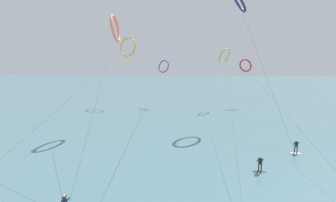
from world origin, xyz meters
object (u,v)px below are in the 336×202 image
kite_violet (164,67)px  kite_amber (128,47)px  kite_crimson (246,66)px  surfer_ivory (296,148)px  surfer_charcoal (260,165)px  kite_lime (224,56)px  kite_navy (239,2)px  kite_coral (115,28)px

kite_violet → kite_amber: size_ratio=0.96×
kite_violet → kite_crimson: bearing=37.3°
surfer_ivory → kite_violet: kite_violet is taller
surfer_charcoal → kite_lime: (-0.80, 34.80, 11.92)m
kite_amber → kite_navy: 29.63m
kite_violet → kite_lime: (14.98, -1.03, 2.54)m
kite_lime → kite_coral: (-19.26, -20.98, 3.85)m
kite_lime → surfer_ivory: bearing=50.0°
kite_violet → kite_crimson: size_ratio=0.89×
kite_amber → kite_crimson: bearing=28.0°
kite_violet → kite_navy: bearing=-12.3°
kite_violet → kite_coral: bearing=-70.8°
kite_amber → surfer_ivory: bearing=-21.5°
kite_violet → kite_lime: bearing=26.3°
kite_violet → kite_navy: (15.88, -14.56, 11.60)m
kite_violet → kite_navy: 24.47m
kite_crimson → kite_navy: 21.06m
surfer_ivory → kite_coral: 31.15m
kite_crimson → kite_amber: kite_amber is taller
kite_lime → kite_crimson: size_ratio=0.92×
kite_navy → kite_lime: bearing=6.8°
kite_crimson → kite_amber: 30.34m
kite_amber → kite_navy: bearing=-7.0°
kite_violet → kite_crimson: kite_crimson is taller
surfer_ivory → kite_lime: size_ratio=0.03×
surfer_ivory → kite_lime: kite_lime is taller
kite_violet → kite_navy: kite_navy is taller
kite_coral → kite_amber: bearing=6.9°
surfer_charcoal → kite_violet: 40.26m
kite_violet → kite_amber: bearing=-147.9°
kite_crimson → kite_coral: kite_coral is taller
surfer_ivory → kite_navy: (-5.50, 15.40, 20.98)m
surfer_charcoal → kite_lime: size_ratio=0.03×
kite_amber → kite_coral: size_ratio=1.93×
kite_crimson → kite_navy: (-4.75, -17.09, 11.35)m
surfer_ivory → kite_crimson: bearing=-42.5°
kite_navy → surfer_ivory: bearing=-157.4°
surfer_ivory → kite_crimson: kite_crimson is taller
surfer_ivory → surfer_charcoal: bearing=92.5°
surfer_ivory → kite_amber: size_ratio=0.03×
surfer_charcoal → kite_lime: kite_lime is taller
surfer_ivory → kite_coral: (-25.66, 7.95, 15.77)m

